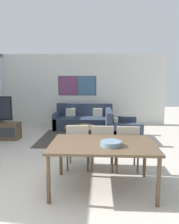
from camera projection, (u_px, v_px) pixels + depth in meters
ground_plane at (29, 212)px, 2.97m from camera, size 24.00×24.00×0.00m
wall_back at (77, 89)px, 8.81m from camera, size 7.07×0.09×2.80m
area_rug at (80, 138)px, 6.71m from camera, size 2.47×2.12×0.01m
sofa_main at (84, 121)px, 8.13m from camera, size 2.13×0.99×0.89m
sofa_side at (120, 130)px, 6.55m from camera, size 0.99×1.36×0.89m
coffee_table at (80, 130)px, 6.67m from camera, size 1.00×1.00×0.36m
dining_table at (103, 147)px, 3.53m from camera, size 1.68×1.10×0.77m
dining_chair_left at (78, 145)px, 4.35m from camera, size 0.46×0.46×0.92m
dining_chair_centre at (102, 145)px, 4.31m from camera, size 0.46×0.46×0.92m
dining_chair_right at (127, 146)px, 4.26m from camera, size 0.46×0.46×0.92m
fruit_bowl at (111, 143)px, 3.37m from camera, size 0.33×0.33×0.07m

